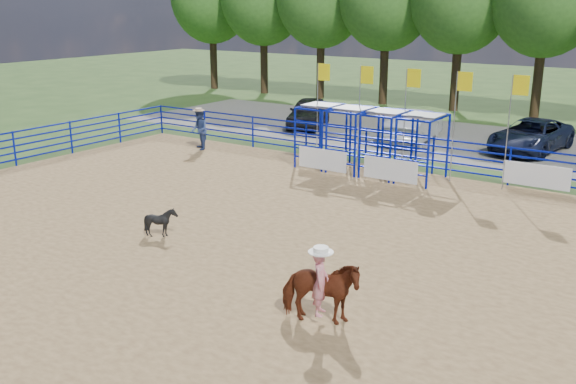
# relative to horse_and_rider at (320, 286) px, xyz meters

# --- Properties ---
(ground) EXTENTS (120.00, 120.00, 0.00)m
(ground) POSITION_rel_horse_and_rider_xyz_m (-2.79, 3.23, -0.88)
(ground) COLOR #365321
(ground) RESTS_ON ground
(arena_dirt) EXTENTS (30.00, 20.00, 0.02)m
(arena_dirt) POSITION_rel_horse_and_rider_xyz_m (-2.79, 3.23, -0.87)
(arena_dirt) COLOR #96764B
(arena_dirt) RESTS_ON ground
(gravel_strip) EXTENTS (40.00, 10.00, 0.01)m
(gravel_strip) POSITION_rel_horse_and_rider_xyz_m (-2.79, 20.23, -0.87)
(gravel_strip) COLOR slate
(gravel_strip) RESTS_ON ground
(horse_and_rider) EXTENTS (1.89, 1.35, 2.45)m
(horse_and_rider) POSITION_rel_horse_and_rider_xyz_m (0.00, 0.00, 0.00)
(horse_and_rider) COLOR #632813
(horse_and_rider) RESTS_ON arena_dirt
(calf) EXTENTS (0.94, 0.88, 0.89)m
(calf) POSITION_rel_horse_and_rider_xyz_m (-6.61, 1.94, -0.41)
(calf) COLOR black
(calf) RESTS_ON arena_dirt
(spectator_cowboy) EXTENTS (1.15, 1.13, 1.93)m
(spectator_cowboy) POSITION_rel_horse_and_rider_xyz_m (-13.52, 11.41, 0.11)
(spectator_cowboy) COLOR navy
(spectator_cowboy) RESTS_ON arena_dirt
(car_a) EXTENTS (3.42, 5.00, 1.58)m
(car_a) POSITION_rel_horse_and_rider_xyz_m (-12.48, 19.27, -0.08)
(car_a) COLOR black
(car_a) RESTS_ON gravel_strip
(car_b) EXTENTS (2.35, 5.15, 1.64)m
(car_b) POSITION_rel_horse_and_rider_xyz_m (-6.00, 18.71, -0.05)
(car_b) COLOR #9A9DA2
(car_b) RESTS_ON gravel_strip
(car_c) EXTENTS (3.11, 5.59, 1.48)m
(car_c) POSITION_rel_horse_and_rider_xyz_m (-0.63, 19.67, -0.13)
(car_c) COLOR #141A33
(car_c) RESTS_ON gravel_strip
(perimeter_fence) EXTENTS (30.10, 20.10, 1.50)m
(perimeter_fence) POSITION_rel_horse_and_rider_xyz_m (-2.79, 3.23, -0.13)
(perimeter_fence) COLOR #0716AA
(perimeter_fence) RESTS_ON ground
(chute_assembly) EXTENTS (19.32, 2.41, 4.20)m
(chute_assembly) POSITION_rel_horse_and_rider_xyz_m (-4.69, 12.07, 0.38)
(chute_assembly) COLOR #0716AA
(chute_assembly) RESTS_ON ground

